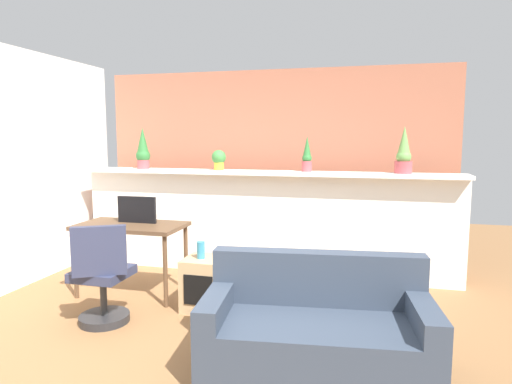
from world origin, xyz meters
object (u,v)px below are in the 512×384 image
potted_plant_0 (143,150)px  potted_plant_3 (404,154)px  potted_plant_1 (219,159)px  office_chair (102,282)px  tv_monitor (137,210)px  side_cube_shelf (206,284)px  potted_plant_2 (307,156)px  desk (131,232)px  couch (316,333)px  vase_on_shelf (201,250)px

potted_plant_0 → potted_plant_3: size_ratio=1.00×
potted_plant_1 → office_chair: size_ratio=0.27×
potted_plant_0 → potted_plant_1: (1.00, -0.00, -0.10)m
tv_monitor → side_cube_shelf: 1.11m
potted_plant_2 → side_cube_shelf: bearing=-122.4°
potted_plant_0 → potted_plant_3: bearing=0.5°
desk → tv_monitor: bearing=69.3°
side_cube_shelf → tv_monitor: bearing=161.9°
potted_plant_1 → couch: (1.43, -2.10, -1.10)m
desk → office_chair: (0.15, -0.77, -0.28)m
couch → tv_monitor: bearing=149.8°
vase_on_shelf → side_cube_shelf: bearing=26.6°
desk → office_chair: size_ratio=1.21×
tv_monitor → potted_plant_1: bearing=57.2°
potted_plant_2 → tv_monitor: potted_plant_2 is taller
desk → couch: couch is taller
potted_plant_3 → office_chair: bearing=-145.2°
office_chair → desk: bearing=101.1°
office_chair → side_cube_shelf: (0.74, 0.57, -0.14)m
potted_plant_1 → side_cube_shelf: bearing=-77.4°
potted_plant_0 → potted_plant_1: bearing=-0.0°
desk → tv_monitor: size_ratio=2.58×
potted_plant_3 → tv_monitor: potted_plant_3 is taller
potted_plant_0 → desk: potted_plant_0 is taller
potted_plant_3 → vase_on_shelf: potted_plant_3 is taller
potted_plant_0 → side_cube_shelf: size_ratio=1.03×
potted_plant_0 → desk: size_ratio=0.47×
potted_plant_3 → desk: size_ratio=0.47×
potted_plant_0 → potted_plant_1: potted_plant_0 is taller
potted_plant_1 → side_cube_shelf: (0.27, -1.20, -1.13)m
potted_plant_3 → tv_monitor: (-2.71, -0.95, -0.57)m
potted_plant_3 → potted_plant_2: bearing=179.7°
potted_plant_2 → side_cube_shelf: 1.88m
potted_plant_2 → couch: (0.38, -2.14, -1.14)m
potted_plant_0 → office_chair: potted_plant_0 is taller
desk → potted_plant_1: bearing=58.1°
potted_plant_2 → potted_plant_1: bearing=-178.1°
potted_plant_0 → office_chair: size_ratio=0.57×
vase_on_shelf → potted_plant_0: bearing=135.3°
side_cube_shelf → couch: 1.47m
potted_plant_1 → vase_on_shelf: bearing=-79.2°
potted_plant_0 → couch: 3.44m
potted_plant_2 → vase_on_shelf: 1.73m
potted_plant_1 → potted_plant_3: 2.12m
tv_monitor → office_chair: bearing=-81.9°
office_chair → vase_on_shelf: size_ratio=5.52×
potted_plant_1 → potted_plant_2: size_ratio=0.60×
potted_plant_3 → side_cube_shelf: 2.53m
potted_plant_3 → desk: (-2.74, -1.03, -0.80)m
tv_monitor → couch: tv_monitor is taller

